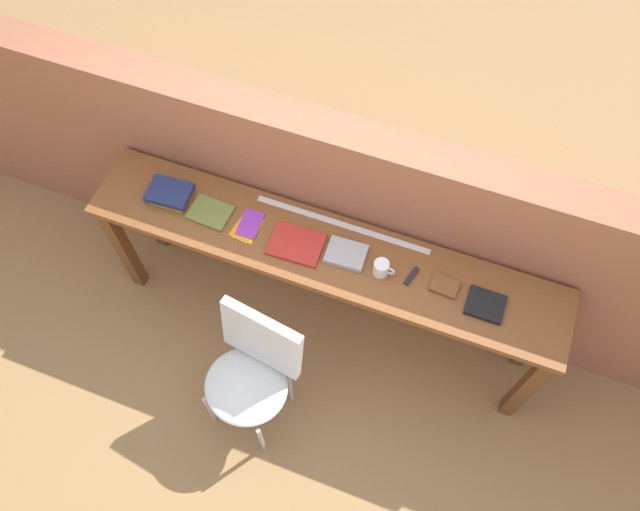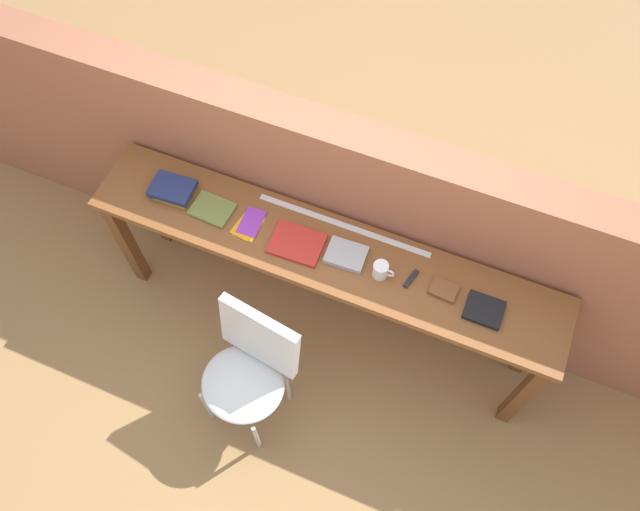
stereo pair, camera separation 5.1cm
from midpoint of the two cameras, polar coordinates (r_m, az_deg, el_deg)
ground_plane at (r=3.82m, az=-1.72°, el=-9.66°), size 40.00×40.00×0.00m
brick_wall_back at (r=3.45m, az=1.86°, el=3.72°), size 6.00×0.20×1.41m
sideboard at (r=3.25m, az=-0.14°, el=-0.65°), size 2.50×0.44×0.88m
chair_white_moulded at (r=3.26m, az=-6.70°, el=-10.38°), size 0.50×0.51×0.89m
book_stack_leftmost at (r=3.36m, az=-13.98°, el=5.45°), size 0.23×0.18×0.06m
magazine_cycling at (r=3.28m, az=-10.45°, el=3.89°), size 0.22×0.17×0.02m
pamphlet_pile_colourful at (r=3.22m, az=-7.05°, el=2.64°), size 0.14×0.20×0.01m
book_open_centre at (r=3.13m, az=-2.66°, el=1.04°), size 0.27×0.21×0.02m
book_grey_hardcover at (r=3.10m, az=1.94°, el=0.14°), size 0.20×0.16×0.03m
mug at (r=3.04m, az=5.18°, el=-1.19°), size 0.11×0.08×0.09m
multitool_folded at (r=3.08m, az=7.90°, el=-1.88°), size 0.05×0.11×0.02m
leather_journal_brown at (r=3.07m, az=10.86°, el=-2.75°), size 0.14×0.11×0.02m
book_repair_rightmost at (r=3.07m, az=14.42°, el=-4.40°), size 0.18×0.15×0.03m
ruler_metal_back_edge at (r=3.20m, az=1.59°, el=2.84°), size 0.94×0.03×0.00m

